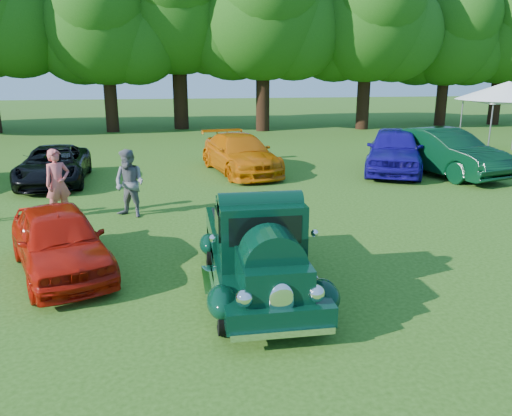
{
  "coord_description": "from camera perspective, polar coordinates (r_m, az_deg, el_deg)",
  "views": [
    {
      "loc": [
        -0.76,
        -8.9,
        3.86
      ],
      "look_at": [
        0.79,
        0.83,
        1.1
      ],
      "focal_mm": 35.0,
      "sensor_mm": 36.0,
      "label": 1
    }
  ],
  "objects": [
    {
      "name": "ground",
      "position": [
        9.73,
        -3.86,
        -7.76
      ],
      "size": [
        120.0,
        120.0,
        0.0
      ],
      "primitive_type": "plane",
      "color": "#294D12",
      "rests_on": "ground"
    },
    {
      "name": "hero_pickup",
      "position": [
        8.88,
        0.26,
        -4.92
      ],
      "size": [
        2.03,
        4.36,
        1.7
      ],
      "color": "black",
      "rests_on": "ground"
    },
    {
      "name": "red_convertible",
      "position": [
        10.41,
        -21.55,
        -3.46
      ],
      "size": [
        2.82,
        4.1,
        1.3
      ],
      "primitive_type": "imported",
      "rotation": [
        0.0,
        0.0,
        0.37
      ],
      "color": "#AB1207",
      "rests_on": "ground"
    },
    {
      "name": "back_car_black",
      "position": [
        18.67,
        -22.1,
        4.56
      ],
      "size": [
        2.43,
        4.75,
        1.28
      ],
      "primitive_type": "imported",
      "rotation": [
        0.0,
        0.0,
        0.07
      ],
      "color": "black",
      "rests_on": "ground"
    },
    {
      "name": "back_car_orange",
      "position": [
        19.16,
        -1.81,
        6.21
      ],
      "size": [
        3.02,
        5.31,
        1.45
      ],
      "primitive_type": "imported",
      "rotation": [
        0.0,
        0.0,
        0.21
      ],
      "color": "#CB6307",
      "rests_on": "ground"
    },
    {
      "name": "back_car_blue",
      "position": [
        19.96,
        15.55,
        6.42
      ],
      "size": [
        3.93,
        5.41,
        1.71
      ],
      "primitive_type": "imported",
      "rotation": [
        0.0,
        0.0,
        -0.43
      ],
      "color": "navy",
      "rests_on": "ground"
    },
    {
      "name": "back_car_green",
      "position": [
        20.04,
        20.57,
        6.01
      ],
      "size": [
        3.21,
        5.46,
        1.7
      ],
      "primitive_type": "imported",
      "rotation": [
        0.0,
        0.0,
        0.29
      ],
      "color": "black",
      "rests_on": "ground"
    },
    {
      "name": "spectator_pink",
      "position": [
        14.23,
        -21.71,
        2.6
      ],
      "size": [
        0.8,
        0.74,
        1.84
      ],
      "primitive_type": "imported",
      "rotation": [
        0.0,
        0.0,
        0.6
      ],
      "color": "#D15658",
      "rests_on": "ground"
    },
    {
      "name": "spectator_grey",
      "position": [
        13.7,
        -14.26,
        2.73
      ],
      "size": [
        1.12,
        1.06,
        1.82
      ],
      "primitive_type": "imported",
      "rotation": [
        0.0,
        0.0,
        -0.56
      ],
      "color": "slate",
      "rests_on": "ground"
    },
    {
      "name": "canopy_tent",
      "position": [
        25.56,
        26.86,
        11.83
      ],
      "size": [
        4.81,
        4.81,
        3.33
      ],
      "rotation": [
        0.0,
        0.0,
        -0.09
      ],
      "color": "white",
      "rests_on": "ground"
    },
    {
      "name": "tree_line",
      "position": [
        32.99,
        -14.08,
        20.89
      ],
      "size": [
        64.71,
        10.76,
        12.34
      ],
      "color": "black",
      "rests_on": "ground"
    }
  ]
}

